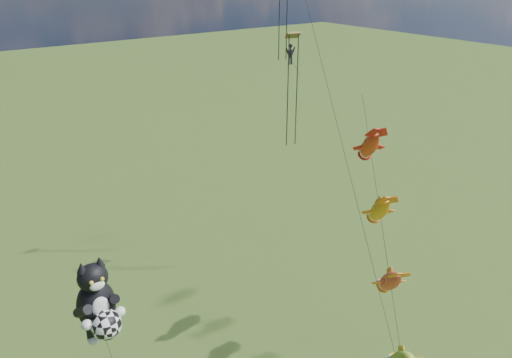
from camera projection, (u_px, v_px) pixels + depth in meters
cat_kite_rig at (98, 304)px, 27.77m from camera, size 2.49×4.15×9.94m
fish_windsock_rig at (385, 245)px, 29.32m from camera, size 8.45×13.67×16.62m
parafoil_rig at (293, 50)px, 37.38m from camera, size 3.91×17.32×27.77m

